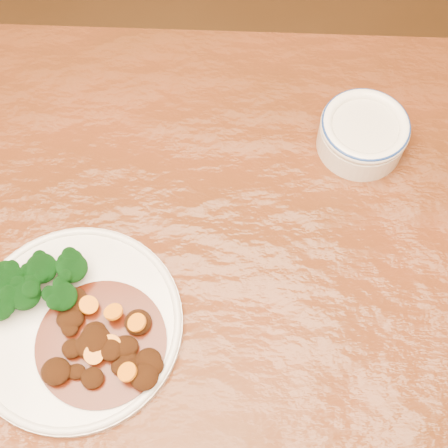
{
  "coord_description": "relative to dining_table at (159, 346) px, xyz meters",
  "views": [
    {
      "loc": [
        0.07,
        -0.22,
        1.44
      ],
      "look_at": [
        0.09,
        0.12,
        0.77
      ],
      "focal_mm": 50.0,
      "sensor_mm": 36.0,
      "label": 1
    }
  ],
  "objects": [
    {
      "name": "dining_table",
      "position": [
        0.0,
        0.0,
        0.0
      ],
      "size": [
        1.59,
        1.06,
        0.75
      ],
      "rotation": [
        0.0,
        0.0,
        -0.11
      ],
      "color": "#5A240F",
      "rests_on": "ground"
    },
    {
      "name": "dinner_plate",
      "position": [
        -0.09,
        0.01,
        0.09
      ],
      "size": [
        0.24,
        0.24,
        0.02
      ],
      "rotation": [
        0.0,
        0.0,
        0.34
      ],
      "color": "silver",
      "rests_on": "dining_table"
    },
    {
      "name": "ground",
      "position": [
        -0.0,
        0.0,
        -0.67
      ],
      "size": [
        4.0,
        4.0,
        0.0
      ],
      "primitive_type": "plane",
      "color": "#452911",
      "rests_on": "ground"
    },
    {
      "name": "mince_stew",
      "position": [
        -0.05,
        -0.02,
        0.1
      ],
      "size": [
        0.15,
        0.15,
        0.03
      ],
      "color": "#471207",
      "rests_on": "dinner_plate"
    },
    {
      "name": "dip_bowl",
      "position": [
        0.28,
        0.23,
        0.11
      ],
      "size": [
        0.11,
        0.11,
        0.05
      ],
      "rotation": [
        0.0,
        0.0,
        0.03
      ],
      "color": "white",
      "rests_on": "dining_table"
    },
    {
      "name": "broccoli_florets",
      "position": [
        -0.13,
        0.05,
        0.12
      ],
      "size": [
        0.11,
        0.08,
        0.04
      ],
      "color": "#638645",
      "rests_on": "dinner_plate"
    }
  ]
}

